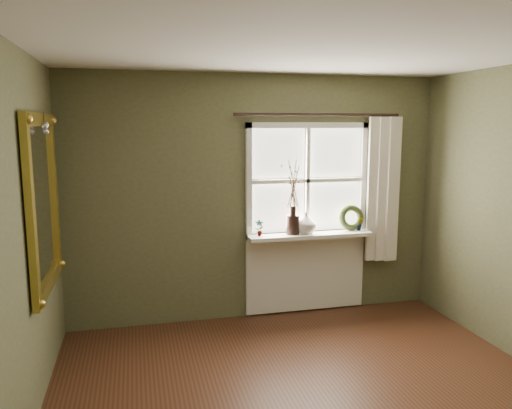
{
  "coord_description": "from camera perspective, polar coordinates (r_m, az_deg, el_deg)",
  "views": [
    {
      "loc": [
        -1.26,
        -2.84,
        2.07
      ],
      "look_at": [
        -0.19,
        1.55,
        1.35
      ],
      "focal_mm": 35.0,
      "sensor_mm": 36.0,
      "label": 1
    }
  ],
  "objects": [
    {
      "name": "potted_plant_left",
      "position": [
        5.23,
        0.39,
        -2.68
      ],
      "size": [
        0.09,
        0.06,
        0.17
      ],
      "primitive_type": "imported",
      "rotation": [
        0.0,
        0.0,
        0.01
      ],
      "color": "#2F3D1B",
      "rests_on": "window_sill"
    },
    {
      "name": "potted_plant_right",
      "position": [
        5.61,
        11.75,
        -2.18
      ],
      "size": [
        0.1,
        0.09,
        0.15
      ],
      "primitive_type": "imported",
      "rotation": [
        0.0,
        0.0,
        -0.37
      ],
      "color": "#2F3D1B",
      "rests_on": "window_sill"
    },
    {
      "name": "window_sill",
      "position": [
        5.41,
        6.16,
        -3.48
      ],
      "size": [
        1.36,
        0.26,
        0.04
      ],
      "primitive_type": "cube",
      "color": "white",
      "rests_on": "wall_back"
    },
    {
      "name": "window_frame",
      "position": [
        5.42,
        5.87,
        2.75
      ],
      "size": [
        1.36,
        0.06,
        1.24
      ],
      "color": "white",
      "rests_on": "wall_back"
    },
    {
      "name": "curtain",
      "position": [
        5.68,
        14.2,
        1.65
      ],
      "size": [
        0.36,
        0.12,
        1.59
      ],
      "primitive_type": "cube",
      "color": "silver",
      "rests_on": "wall_back"
    },
    {
      "name": "curtain_rod",
      "position": [
        5.37,
        7.23,
        10.16
      ],
      "size": [
        1.84,
        0.03,
        0.03
      ],
      "primitive_type": "cylinder",
      "rotation": [
        0.0,
        1.57,
        0.0
      ],
      "color": "black",
      "rests_on": "wall_back"
    },
    {
      "name": "cream_vase",
      "position": [
        5.37,
        5.74,
        -2.1
      ],
      "size": [
        0.28,
        0.28,
        0.23
      ],
      "primitive_type": "imported",
      "rotation": [
        0.0,
        0.0,
        0.35
      ],
      "color": "beige",
      "rests_on": "window_sill"
    },
    {
      "name": "ceiling",
      "position": [
        3.16,
        10.59,
        18.57
      ],
      "size": [
        4.5,
        4.5,
        0.0
      ],
      "primitive_type": "plane",
      "color": "silver",
      "rests_on": "ground"
    },
    {
      "name": "window_apron",
      "position": [
        5.62,
        5.7,
        -7.63
      ],
      "size": [
        1.36,
        0.04,
        0.88
      ],
      "primitive_type": "cube",
      "color": "white",
      "rests_on": "ground"
    },
    {
      "name": "wall_back",
      "position": [
        5.35,
        0.03,
        0.78
      ],
      "size": [
        4.0,
        0.1,
        2.6
      ],
      "primitive_type": "cube",
      "color": "brown",
      "rests_on": "ground"
    },
    {
      "name": "wreath",
      "position": [
        5.61,
        10.83,
        -1.81
      ],
      "size": [
        0.29,
        0.13,
        0.3
      ],
      "primitive_type": "torus",
      "rotation": [
        1.36,
        0.0,
        0.01
      ],
      "color": "#2F3D1B",
      "rests_on": "window_sill"
    },
    {
      "name": "gilt_mirror",
      "position": [
        4.24,
        -23.14,
        0.24
      ],
      "size": [
        0.1,
        1.16,
        1.38
      ],
      "color": "white",
      "rests_on": "wall_left"
    },
    {
      "name": "dark_jug",
      "position": [
        5.33,
        4.23,
        -2.31
      ],
      "size": [
        0.16,
        0.16,
        0.21
      ],
      "primitive_type": "cylinder",
      "rotation": [
        0.0,
        0.0,
        -0.13
      ],
      "color": "black",
      "rests_on": "window_sill"
    }
  ]
}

